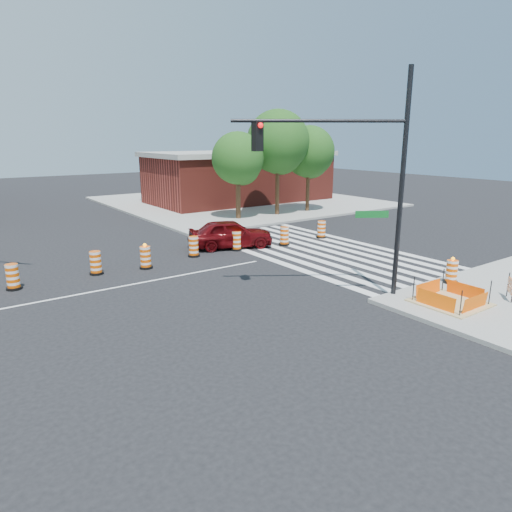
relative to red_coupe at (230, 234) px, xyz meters
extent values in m
plane|color=black|center=(-7.54, -3.15, -0.77)|extent=(120.00, 120.00, 0.00)
cube|color=gray|center=(10.46, 14.85, -0.70)|extent=(22.00, 22.00, 0.15)
cube|color=silver|center=(0.26, -3.15, -0.77)|extent=(0.45, 13.50, 0.01)
cube|color=silver|center=(1.16, -3.15, -0.77)|extent=(0.45, 13.50, 0.01)
cube|color=silver|center=(2.06, -3.15, -0.77)|extent=(0.45, 13.50, 0.01)
cube|color=silver|center=(2.96, -3.15, -0.77)|extent=(0.45, 13.50, 0.01)
cube|color=silver|center=(3.86, -3.15, -0.77)|extent=(0.45, 13.50, 0.01)
cube|color=silver|center=(4.76, -3.15, -0.77)|extent=(0.45, 13.50, 0.01)
cube|color=silver|center=(5.66, -3.15, -0.77)|extent=(0.45, 13.50, 0.01)
cube|color=silver|center=(6.56, -3.15, -0.77)|extent=(0.45, 13.50, 0.01)
cube|color=silver|center=(-7.54, -3.15, -0.77)|extent=(14.00, 0.12, 0.01)
cube|color=tan|center=(1.46, -12.15, -0.60)|extent=(2.20, 2.20, 0.05)
cube|color=#FD5C05|center=(1.46, -13.05, -0.35)|extent=(1.44, 0.02, 0.55)
cube|color=#FD5C05|center=(1.46, -11.25, -0.35)|extent=(1.44, 0.02, 0.55)
cube|color=#FD5C05|center=(0.56, -12.15, -0.35)|extent=(0.02, 1.44, 0.55)
cube|color=#FD5C05|center=(2.36, -12.15, -0.35)|extent=(0.02, 1.44, 0.55)
cylinder|color=black|center=(0.56, -13.05, -0.17)|extent=(0.04, 0.04, 0.90)
cylinder|color=black|center=(2.36, -13.05, -0.17)|extent=(0.04, 0.04, 0.90)
cylinder|color=black|center=(0.56, -11.25, -0.17)|extent=(0.04, 0.04, 0.90)
cylinder|color=black|center=(2.36, -11.25, -0.17)|extent=(0.04, 0.04, 0.90)
cube|color=maroon|center=(10.46, 14.85, 1.33)|extent=(16.00, 8.00, 4.20)
cube|color=gray|center=(10.46, 14.85, 3.63)|extent=(16.50, 8.50, 0.40)
imported|color=#4E0609|center=(0.00, 0.00, 0.00)|extent=(4.88, 3.22, 1.54)
cylinder|color=black|center=(0.68, -10.31, 3.38)|extent=(0.18, 0.18, 8.01)
cylinder|color=black|center=(-1.84, -8.67, 5.59)|extent=(5.10, 3.38, 0.12)
cube|color=black|center=(-3.60, -7.53, 5.09)|extent=(0.32, 0.28, 1.00)
sphere|color=#FF0C0C|center=(-3.60, -7.71, 5.44)|extent=(0.18, 0.18, 0.18)
cube|color=#0C591E|center=(-0.16, -9.77, 2.38)|extent=(1.03, 0.69, 0.25)
cylinder|color=black|center=(3.58, -10.84, -0.58)|extent=(0.55, 0.55, 0.09)
cylinder|color=#E55204|center=(3.58, -10.84, -0.12)|extent=(0.44, 0.44, 0.87)
sphere|color=#FF990C|center=(3.58, -10.84, 0.39)|extent=(0.15, 0.15, 0.15)
cube|color=#E55204|center=(3.54, -13.16, 0.02)|extent=(0.63, 0.51, 0.26)
cube|color=#E55204|center=(3.54, -13.16, -0.28)|extent=(0.63, 0.51, 0.20)
cylinder|color=black|center=(3.81, -12.95, -0.17)|extent=(0.04, 0.04, 0.91)
cylinder|color=#382314|center=(5.02, 6.86, 1.19)|extent=(0.34, 0.34, 3.93)
sphere|color=#214614|center=(5.02, 6.86, 3.64)|extent=(3.68, 3.68, 3.68)
sphere|color=#214614|center=(5.56, 7.19, 3.03)|extent=(2.70, 2.70, 2.70)
sphere|color=#214614|center=(4.60, 6.65, 3.28)|extent=(2.45, 2.45, 2.45)
cylinder|color=#382314|center=(8.41, 6.64, 1.69)|extent=(0.30, 0.30, 4.92)
sphere|color=#214614|center=(8.41, 6.64, 4.77)|extent=(4.62, 4.62, 4.62)
sphere|color=#214614|center=(8.88, 6.93, 4.00)|extent=(3.39, 3.39, 3.39)
sphere|color=#214614|center=(8.03, 6.45, 4.31)|extent=(3.08, 3.08, 3.08)
cylinder|color=#382314|center=(11.45, 6.62, 1.35)|extent=(0.28, 0.28, 4.24)
sphere|color=#214614|center=(11.45, 6.62, 4.00)|extent=(3.97, 3.97, 3.97)
sphere|color=#214614|center=(11.89, 6.88, 3.33)|extent=(2.91, 2.91, 2.91)
sphere|color=#214614|center=(11.10, 6.44, 3.60)|extent=(2.65, 2.65, 2.65)
cylinder|color=black|center=(-10.77, -1.02, -0.72)|extent=(0.60, 0.60, 0.10)
cylinder|color=#E55204|center=(-10.77, -1.02, -0.22)|extent=(0.48, 0.48, 0.95)
cylinder|color=black|center=(-7.49, -0.83, -0.72)|extent=(0.60, 0.60, 0.10)
cylinder|color=#E55204|center=(-7.49, -0.83, -0.22)|extent=(0.48, 0.48, 0.95)
cylinder|color=black|center=(-5.36, -1.22, -0.72)|extent=(0.60, 0.60, 0.10)
cylinder|color=#E55204|center=(-5.36, -1.22, -0.22)|extent=(0.48, 0.48, 0.95)
sphere|color=#FF990C|center=(-5.36, -1.22, 0.33)|extent=(0.16, 0.16, 0.16)
cylinder|color=black|center=(-2.55, -0.56, -0.72)|extent=(0.60, 0.60, 0.10)
cylinder|color=#E55204|center=(-2.55, -0.56, -0.22)|extent=(0.48, 0.48, 0.95)
cylinder|color=black|center=(-0.07, -0.70, -0.72)|extent=(0.60, 0.60, 0.10)
cylinder|color=#E55204|center=(-0.07, -0.70, -0.22)|extent=(0.48, 0.48, 0.95)
cylinder|color=black|center=(2.73, -1.27, -0.72)|extent=(0.60, 0.60, 0.10)
cylinder|color=#E55204|center=(2.73, -1.27, -0.22)|extent=(0.48, 0.48, 0.95)
cylinder|color=black|center=(5.73, -1.07, -0.72)|extent=(0.60, 0.60, 0.10)
cylinder|color=#E55204|center=(5.73, -1.07, -0.22)|extent=(0.48, 0.48, 0.95)
camera|label=1|loc=(-12.91, -20.50, 5.04)|focal=32.00mm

